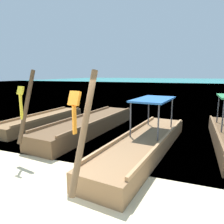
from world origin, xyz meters
name	(u,v)px	position (x,y,z in m)	size (l,w,h in m)	color
ground	(22,223)	(0.00, 0.00, 0.00)	(120.00, 120.00, 0.00)	beige
sea_water	(181,83)	(0.00, 62.49, 0.00)	(120.00, 120.00, 0.00)	teal
longtail_boat_pink_ribbon	(43,121)	(-4.24, 5.83, 0.27)	(1.36, 5.84, 2.25)	brown
longtail_boat_yellow_ribbon	(90,125)	(-1.53, 5.72, 0.32)	(2.03, 7.21, 2.73)	brown
longtail_boat_orange_ribbon	(145,143)	(1.32, 4.14, 0.32)	(2.14, 7.12, 2.69)	olive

